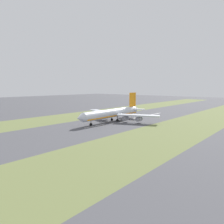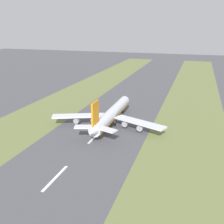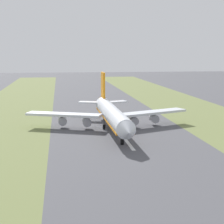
# 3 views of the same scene
# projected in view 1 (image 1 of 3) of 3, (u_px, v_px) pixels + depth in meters

# --- Properties ---
(ground_plane) EXTENTS (800.00, 800.00, 0.00)m
(ground_plane) POSITION_uv_depth(u_px,v_px,m) (114.00, 122.00, 153.66)
(ground_plane) COLOR #4C4C51
(grass_median_west) EXTENTS (40.00, 600.00, 0.01)m
(grass_median_west) POSITION_uv_depth(u_px,v_px,m) (174.00, 131.00, 124.96)
(grass_median_west) COLOR olive
(grass_median_west) RESTS_ON ground
(grass_median_east) EXTENTS (40.00, 600.00, 0.01)m
(grass_median_east) POSITION_uv_depth(u_px,v_px,m) (72.00, 117.00, 182.36)
(grass_median_east) COLOR olive
(grass_median_east) RESTS_ON ground
(centreline_dash_near) EXTENTS (1.20, 18.00, 0.01)m
(centreline_dash_near) POSITION_uv_depth(u_px,v_px,m) (156.00, 114.00, 200.28)
(centreline_dash_near) COLOR silver
(centreline_dash_near) RESTS_ON ground
(centreline_dash_mid) EXTENTS (1.20, 18.00, 0.01)m
(centreline_dash_mid) POSITION_uv_depth(u_px,v_px,m) (131.00, 119.00, 169.85)
(centreline_dash_mid) COLOR silver
(centreline_dash_mid) RESTS_ON ground
(centreline_dash_far) EXTENTS (1.20, 18.00, 0.01)m
(centreline_dash_far) POSITION_uv_depth(u_px,v_px,m) (95.00, 126.00, 139.41)
(centreline_dash_far) COLOR silver
(centreline_dash_far) RESTS_ON ground
(airplane_main_jet) EXTENTS (64.13, 67.05, 20.20)m
(airplane_main_jet) POSITION_uv_depth(u_px,v_px,m) (114.00, 113.00, 156.94)
(airplane_main_jet) COLOR silver
(airplane_main_jet) RESTS_ON ground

